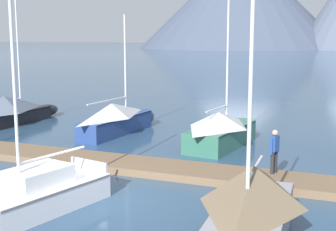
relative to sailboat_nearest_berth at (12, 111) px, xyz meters
name	(u,v)px	position (x,y,z in m)	size (l,w,h in m)	color
ground_plane	(90,199)	(12.57, -9.41, -0.88)	(700.00, 700.00, 0.00)	#2D4C6B
dock	(147,167)	(12.57, -5.41, -0.74)	(28.31, 4.20, 0.30)	brown
sailboat_nearest_berth	(12,111)	(0.00, 0.00, 0.00)	(1.83, 7.62, 8.05)	black
sailboat_mid_dock_port	(118,118)	(7.45, 0.53, -0.01)	(1.67, 6.85, 6.68)	navy
sailboat_mid_dock_starboard	(27,198)	(11.68, -11.41, -0.33)	(2.62, 5.95, 8.26)	white
sailboat_far_berth	(223,129)	(13.85, 0.29, -0.02)	(2.35, 6.29, 9.01)	#336B56
sailboat_outer_slip	(248,216)	(18.57, -10.95, 0.10)	(2.64, 6.93, 6.63)	#93939E
person_on_dock	(274,149)	(17.63, -4.52, 0.38)	(0.30, 0.58, 1.69)	#232328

